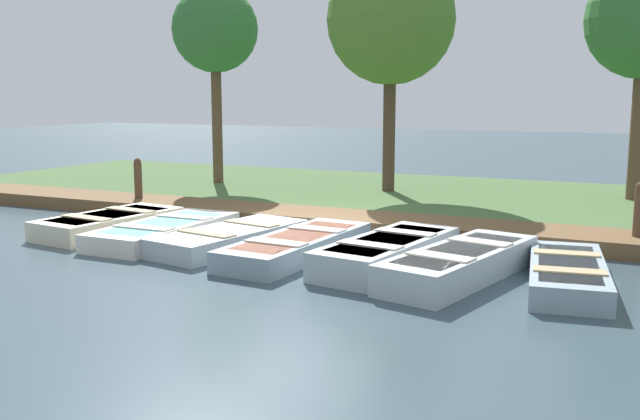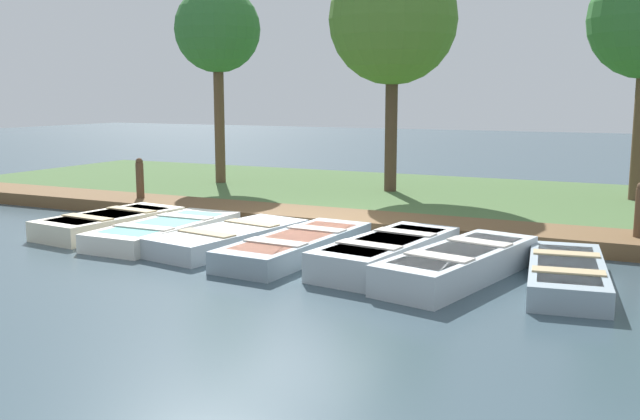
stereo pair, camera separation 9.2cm
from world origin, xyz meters
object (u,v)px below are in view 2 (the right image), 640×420
park_tree_left (393,21)px  rowboat_5 (460,263)px  rowboat_1 (165,230)px  rowboat_4 (387,252)px  rowboat_3 (297,245)px  mooring_post_near (140,184)px  park_tree_far_left (217,31)px  rowboat_6 (567,274)px  mooring_post_far (640,218)px  rowboat_2 (230,237)px  rowboat_0 (110,223)px

park_tree_left → rowboat_5: bearing=27.3°
rowboat_1 → park_tree_left: bearing=164.2°
rowboat_4 → rowboat_3: bearing=-83.9°
mooring_post_near → park_tree_far_left: size_ratio=0.22×
rowboat_5 → park_tree_far_left: park_tree_far_left is taller
rowboat_1 → rowboat_6: (0.17, 6.69, 0.00)m
mooring_post_far → park_tree_left: bearing=-125.4°
rowboat_3 → park_tree_far_left: bearing=-134.6°
rowboat_4 → rowboat_5: bearing=87.5°
mooring_post_near → rowboat_2: bearing=58.0°
rowboat_1 → rowboat_2: size_ratio=1.00×
rowboat_0 → park_tree_left: 8.12m
mooring_post_near → mooring_post_far: bearing=90.0°
rowboat_2 → rowboat_4: 2.82m
rowboat_0 → rowboat_6: size_ratio=0.97×
park_tree_left → mooring_post_far: bearing=54.6°
rowboat_4 → park_tree_left: park_tree_left is taller
rowboat_4 → park_tree_left: 8.08m
rowboat_6 → park_tree_far_left: (-6.25, -9.58, 3.96)m
rowboat_4 → rowboat_5: size_ratio=0.93×
rowboat_1 → rowboat_5: 5.33m
rowboat_1 → rowboat_5: size_ratio=0.93×
rowboat_4 → mooring_post_near: 7.19m
rowboat_3 → rowboat_5: (0.27, 2.66, 0.05)m
rowboat_1 → park_tree_far_left: (-6.08, -2.89, 3.96)m
mooring_post_far → rowboat_6: bearing=-16.9°
rowboat_0 → rowboat_5: bearing=92.7°
rowboat_1 → mooring_post_near: (-2.38, -2.52, 0.41)m
rowboat_0 → rowboat_1: size_ratio=0.93×
mooring_post_near → park_tree_left: size_ratio=0.20×
rowboat_3 → mooring_post_near: mooring_post_near is taller
rowboat_0 → rowboat_3: size_ratio=0.85×
rowboat_3 → rowboat_4: rowboat_4 is taller
rowboat_2 → rowboat_6: rowboat_2 is taller
rowboat_2 → park_tree_far_left: size_ratio=0.57×
rowboat_0 → mooring_post_far: mooring_post_far is taller
rowboat_0 → rowboat_5: 6.64m
rowboat_0 → mooring_post_far: 9.08m
rowboat_6 → mooring_post_far: 2.70m
park_tree_far_left → park_tree_left: size_ratio=0.92×
rowboat_1 → mooring_post_near: size_ratio=2.64×
rowboat_2 → rowboat_6: 5.33m
park_tree_left → rowboat_1: bearing=-15.7°
rowboat_2 → mooring_post_near: 4.60m
rowboat_0 → rowboat_6: 8.01m
rowboat_2 → rowboat_6: bearing=98.5°
rowboat_3 → rowboat_5: bearing=87.9°
rowboat_0 → rowboat_3: rowboat_0 is taller
rowboat_6 → rowboat_0: bearing=-100.1°
rowboat_3 → mooring_post_far: (-2.52, 4.81, 0.41)m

